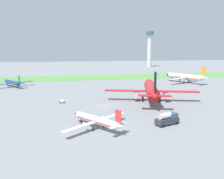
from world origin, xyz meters
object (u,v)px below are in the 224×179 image
(baggage_cart_midfield, at_px, (62,101))
(airplane_parked_jet_far, at_px, (185,77))
(fuel_truck_near_gate, at_px, (167,119))
(airplane_midfield_jet, at_px, (151,89))
(airplane_taxiing_turboprop, at_px, (13,82))
(control_tower, at_px, (149,46))
(airplane_foreground_turboprop, at_px, (97,120))

(baggage_cart_midfield, bearing_deg, airplane_parked_jet_far, -67.72)
(airplane_parked_jet_far, height_order, fuel_truck_near_gate, airplane_parked_jet_far)
(fuel_truck_near_gate, bearing_deg, airplane_midfield_jet, 59.55)
(airplane_taxiing_turboprop, relative_size, baggage_cart_midfield, 7.41)
(airplane_taxiing_turboprop, relative_size, control_tower, 0.48)
(airplane_parked_jet_far, xyz_separation_m, airplane_midfield_jet, (-36.77, -41.03, 0.91))
(airplane_foreground_turboprop, height_order, baggage_cart_midfield, airplane_foreground_turboprop)
(airplane_taxiing_turboprop, distance_m, control_tower, 168.19)
(fuel_truck_near_gate, distance_m, control_tower, 200.73)
(airplane_foreground_turboprop, distance_m, airplane_midfield_jet, 35.72)
(control_tower, bearing_deg, baggage_cart_midfield, -120.31)
(baggage_cart_midfield, relative_size, control_tower, 0.06)
(airplane_taxiing_turboprop, bearing_deg, fuel_truck_near_gate, -179.36)
(airplane_parked_jet_far, distance_m, airplane_taxiing_turboprop, 96.36)
(airplane_midfield_jet, bearing_deg, fuel_truck_near_gate, -175.31)
(fuel_truck_near_gate, relative_size, control_tower, 0.18)
(airplane_taxiing_turboprop, height_order, baggage_cart_midfield, airplane_taxiing_turboprop)
(airplane_midfield_jet, height_order, baggage_cart_midfield, airplane_midfield_jet)
(fuel_truck_near_gate, distance_m, baggage_cart_midfield, 41.37)
(airplane_parked_jet_far, distance_m, airplane_midfield_jet, 55.11)
(airplane_taxiing_turboprop, xyz_separation_m, baggage_cart_midfield, (26.08, -40.63, -1.88))
(airplane_foreground_turboprop, height_order, control_tower, control_tower)
(airplane_parked_jet_far, bearing_deg, airplane_midfield_jet, 110.11)
(airplane_parked_jet_far, height_order, baggage_cart_midfield, airplane_parked_jet_far)
(airplane_midfield_jet, xyz_separation_m, fuel_truck_near_gate, (-5.66, -26.77, -2.93))
(airplane_foreground_turboprop, xyz_separation_m, control_tower, (83.27, 188.19, 20.68))
(fuel_truck_near_gate, height_order, control_tower, control_tower)
(airplane_foreground_turboprop, bearing_deg, airplane_parked_jet_far, -79.14)
(fuel_truck_near_gate, xyz_separation_m, control_tower, (64.70, 188.82, 21.33))
(airplane_foreground_turboprop, distance_m, control_tower, 206.82)
(airplane_taxiing_turboprop, bearing_deg, airplane_midfield_jet, -163.23)
(airplane_midfield_jet, bearing_deg, control_tower, -3.38)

